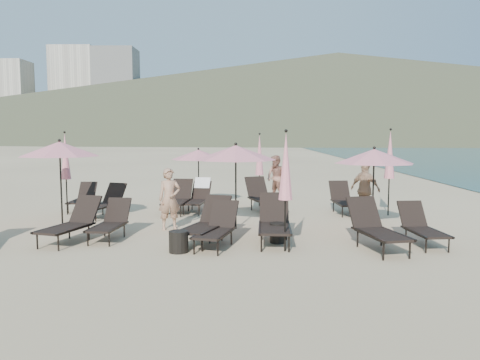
{
  "coord_description": "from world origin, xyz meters",
  "views": [
    {
      "loc": [
        0.26,
        -10.3,
        2.47
      ],
      "look_at": [
        0.07,
        3.5,
        1.1
      ],
      "focal_mm": 35.0,
      "sensor_mm": 36.0,
      "label": 1
    }
  ],
  "objects_px": {
    "lounger_9": "(198,196)",
    "lounger_11": "(344,199)",
    "umbrella_closed_0": "(286,167)",
    "umbrella_open_0": "(60,149)",
    "lounger_6": "(83,198)",
    "umbrella_closed_2": "(65,157)",
    "lounger_1": "(110,221)",
    "lounger_8": "(178,198)",
    "side_table_1": "(278,233)",
    "umbrella_open_3": "(198,155)",
    "lounger_3": "(217,227)",
    "lounger_12": "(422,226)",
    "lounger_10": "(263,196)",
    "lounger_13": "(71,222)",
    "umbrella_open_2": "(374,156)",
    "lounger_4": "(274,221)",
    "beachgoer_c": "(365,189)",
    "lounger_2": "(206,222)",
    "side_table_0": "(179,242)",
    "lounger_7": "(105,202)",
    "beachgoer_b": "(276,177)",
    "beachgoer_a": "(170,199)",
    "umbrella_closed_1": "(390,155)",
    "lounger_5": "(376,227)",
    "umbrella_closed_3": "(260,155)"
  },
  "relations": [
    {
      "from": "lounger_9",
      "to": "lounger_11",
      "type": "bearing_deg",
      "value": 4.71
    },
    {
      "from": "lounger_11",
      "to": "lounger_13",
      "type": "relative_size",
      "value": 0.93
    },
    {
      "from": "lounger_8",
      "to": "umbrella_open_3",
      "type": "bearing_deg",
      "value": 74.55
    },
    {
      "from": "umbrella_open_2",
      "to": "lounger_5",
      "type": "bearing_deg",
      "value": -102.85
    },
    {
      "from": "lounger_8",
      "to": "side_table_1",
      "type": "height_order",
      "value": "lounger_8"
    },
    {
      "from": "lounger_9",
      "to": "lounger_12",
      "type": "distance_m",
      "value": 7.09
    },
    {
      "from": "lounger_1",
      "to": "lounger_5",
      "type": "xyz_separation_m",
      "value": [
        5.96,
        -0.91,
        0.07
      ]
    },
    {
      "from": "lounger_10",
      "to": "umbrella_open_2",
      "type": "xyz_separation_m",
      "value": [
        2.68,
        -3.08,
        1.42
      ]
    },
    {
      "from": "side_table_0",
      "to": "umbrella_closed_2",
      "type": "bearing_deg",
      "value": 131.97
    },
    {
      "from": "side_table_1",
      "to": "lounger_1",
      "type": "bearing_deg",
      "value": 175.32
    },
    {
      "from": "umbrella_closed_0",
      "to": "lounger_7",
      "type": "bearing_deg",
      "value": 141.11
    },
    {
      "from": "umbrella_closed_2",
      "to": "lounger_1",
      "type": "bearing_deg",
      "value": -55.26
    },
    {
      "from": "umbrella_open_0",
      "to": "umbrella_open_3",
      "type": "xyz_separation_m",
      "value": [
        3.39,
        3.38,
        -0.3
      ]
    },
    {
      "from": "lounger_12",
      "to": "umbrella_closed_0",
      "type": "distance_m",
      "value": 3.43
    },
    {
      "from": "lounger_9",
      "to": "umbrella_closed_3",
      "type": "xyz_separation_m",
      "value": [
        1.99,
        1.01,
        1.25
      ]
    },
    {
      "from": "lounger_3",
      "to": "lounger_8",
      "type": "relative_size",
      "value": 0.97
    },
    {
      "from": "lounger_11",
      "to": "umbrella_open_2",
      "type": "bearing_deg",
      "value": -90.6
    },
    {
      "from": "umbrella_closed_0",
      "to": "beachgoer_b",
      "type": "height_order",
      "value": "umbrella_closed_0"
    },
    {
      "from": "umbrella_closed_2",
      "to": "side_table_0",
      "type": "distance_m",
      "value": 6.28
    },
    {
      "from": "lounger_11",
      "to": "umbrella_open_3",
      "type": "distance_m",
      "value": 5.06
    },
    {
      "from": "lounger_9",
      "to": "lounger_11",
      "type": "distance_m",
      "value": 4.6
    },
    {
      "from": "lounger_1",
      "to": "umbrella_open_0",
      "type": "xyz_separation_m",
      "value": [
        -1.83,
        1.72,
        1.64
      ]
    },
    {
      "from": "lounger_10",
      "to": "umbrella_closed_0",
      "type": "height_order",
      "value": "umbrella_closed_0"
    },
    {
      "from": "lounger_9",
      "to": "lounger_13",
      "type": "relative_size",
      "value": 0.94
    },
    {
      "from": "lounger_2",
      "to": "side_table_0",
      "type": "distance_m",
      "value": 1.09
    },
    {
      "from": "lounger_3",
      "to": "lounger_10",
      "type": "height_order",
      "value": "lounger_10"
    },
    {
      "from": "lounger_10",
      "to": "umbrella_open_2",
      "type": "relative_size",
      "value": 0.9
    },
    {
      "from": "side_table_1",
      "to": "umbrella_open_3",
      "type": "bearing_deg",
      "value": 113.41
    },
    {
      "from": "umbrella_open_0",
      "to": "lounger_6",
      "type": "bearing_deg",
      "value": 96.77
    },
    {
      "from": "lounger_4",
      "to": "lounger_9",
      "type": "xyz_separation_m",
      "value": [
        -2.18,
        4.37,
        -0.0
      ]
    },
    {
      "from": "lounger_9",
      "to": "lounger_10",
      "type": "xyz_separation_m",
      "value": [
        2.07,
        0.01,
        -0.0
      ]
    },
    {
      "from": "lounger_10",
      "to": "umbrella_open_2",
      "type": "height_order",
      "value": "umbrella_open_2"
    },
    {
      "from": "lounger_6",
      "to": "umbrella_closed_2",
      "type": "distance_m",
      "value": 1.65
    },
    {
      "from": "lounger_6",
      "to": "lounger_10",
      "type": "bearing_deg",
      "value": -2.05
    },
    {
      "from": "lounger_1",
      "to": "lounger_3",
      "type": "distance_m",
      "value": 2.64
    },
    {
      "from": "umbrella_closed_0",
      "to": "lounger_3",
      "type": "bearing_deg",
      "value": 164.9
    },
    {
      "from": "umbrella_closed_0",
      "to": "lounger_9",
      "type": "bearing_deg",
      "value": 114.58
    },
    {
      "from": "lounger_2",
      "to": "side_table_1",
      "type": "bearing_deg",
      "value": 18.33
    },
    {
      "from": "lounger_4",
      "to": "beachgoer_c",
      "type": "distance_m",
      "value": 4.42
    },
    {
      "from": "lounger_6",
      "to": "beachgoer_b",
      "type": "xyz_separation_m",
      "value": [
        6.43,
        2.53,
        0.43
      ]
    },
    {
      "from": "umbrella_closed_2",
      "to": "lounger_11",
      "type": "bearing_deg",
      "value": 2.61
    },
    {
      "from": "umbrella_closed_1",
      "to": "side_table_1",
      "type": "relative_size",
      "value": 5.78
    },
    {
      "from": "umbrella_open_2",
      "to": "side_table_1",
      "type": "bearing_deg",
      "value": -152.31
    },
    {
      "from": "lounger_3",
      "to": "beachgoer_c",
      "type": "bearing_deg",
      "value": 55.65
    },
    {
      "from": "lounger_12",
      "to": "lounger_13",
      "type": "distance_m",
      "value": 7.9
    },
    {
      "from": "lounger_10",
      "to": "lounger_4",
      "type": "bearing_deg",
      "value": -107.84
    },
    {
      "from": "lounger_11",
      "to": "umbrella_closed_2",
      "type": "xyz_separation_m",
      "value": [
        -8.53,
        -0.39,
        1.33
      ]
    },
    {
      "from": "side_table_0",
      "to": "beachgoer_b",
      "type": "relative_size",
      "value": 0.27
    },
    {
      "from": "umbrella_open_2",
      "to": "beachgoer_a",
      "type": "relative_size",
      "value": 1.35
    },
    {
      "from": "umbrella_closed_1",
      "to": "beachgoer_a",
      "type": "distance_m",
      "value": 6.73
    }
  ]
}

